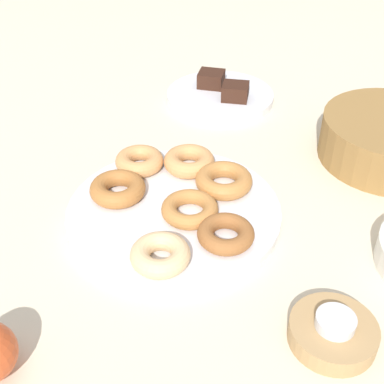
{
  "coord_description": "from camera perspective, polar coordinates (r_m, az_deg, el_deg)",
  "views": [
    {
      "loc": [
        0.64,
        0.0,
        0.53
      ],
      "look_at": [
        0.0,
        0.03,
        0.05
      ],
      "focal_mm": 49.17,
      "sensor_mm": 36.0,
      "label": 1
    }
  ],
  "objects": [
    {
      "name": "brownie_far",
      "position": [
        1.14,
        4.64,
        10.81
      ],
      "size": [
        0.06,
        0.06,
        0.03
      ],
      "primitive_type": "cube",
      "rotation": [
        0.0,
        0.0,
        -0.22
      ],
      "color": "#381E14",
      "rests_on": "cake_plate"
    },
    {
      "name": "candle_holder",
      "position": [
        0.68,
        14.9,
        -14.56
      ],
      "size": [
        0.11,
        0.11,
        0.03
      ],
      "primitive_type": "cylinder",
      "color": "tan",
      "rests_on": "ground_plane"
    },
    {
      "name": "donut_6",
      "position": [
        0.91,
        -0.4,
        3.36
      ],
      "size": [
        0.12,
        0.12,
        0.03
      ],
      "primitive_type": "torus",
      "rotation": [
        0.0,
        0.0,
        1.97
      ],
      "color": "tan",
      "rests_on": "donut_plate"
    },
    {
      "name": "donut_0",
      "position": [
        0.76,
        3.57,
        -4.55
      ],
      "size": [
        0.11,
        0.11,
        0.02
      ],
      "primitive_type": "torus",
      "rotation": [
        0.0,
        0.0,
        0.49
      ],
      "color": "#995B2D",
      "rests_on": "donut_plate"
    },
    {
      "name": "ground_plane",
      "position": [
        0.84,
        -2.05,
        -2.62
      ],
      "size": [
        2.4,
        2.4,
        0.0
      ],
      "primitive_type": "plane",
      "color": "beige"
    },
    {
      "name": "brownie_near",
      "position": [
        1.19,
        2.02,
        12.15
      ],
      "size": [
        0.06,
        0.07,
        0.03
      ],
      "primitive_type": "cube",
      "rotation": [
        0.0,
        0.0,
        -0.28
      ],
      "color": "#381E14",
      "rests_on": "cake_plate"
    },
    {
      "name": "donut_5",
      "position": [
        0.8,
        -0.35,
        -1.87
      ],
      "size": [
        0.12,
        0.12,
        0.02
      ],
      "primitive_type": "torus",
      "rotation": [
        0.0,
        0.0,
        5.27
      ],
      "color": "#BC7A3D",
      "rests_on": "donut_plate"
    },
    {
      "name": "tealight",
      "position": [
        0.67,
        15.19,
        -13.43
      ],
      "size": [
        0.05,
        0.05,
        0.01
      ],
      "primitive_type": "cylinder",
      "color": "silver",
      "rests_on": "candle_holder"
    },
    {
      "name": "donut_3",
      "position": [
        0.85,
        -8.16,
        0.35
      ],
      "size": [
        0.12,
        0.12,
        0.03
      ],
      "primitive_type": "torus",
      "rotation": [
        0.0,
        0.0,
        2.55
      ],
      "color": "#AD6B33",
      "rests_on": "donut_plate"
    },
    {
      "name": "donut_2",
      "position": [
        0.86,
        3.38,
        1.26
      ],
      "size": [
        0.1,
        0.1,
        0.03
      ],
      "primitive_type": "torus",
      "rotation": [
        0.0,
        0.0,
        4.61
      ],
      "color": "#BC7A3D",
      "rests_on": "donut_plate"
    },
    {
      "name": "donut_1",
      "position": [
        0.73,
        -3.58,
        -6.81
      ],
      "size": [
        0.1,
        0.1,
        0.03
      ],
      "primitive_type": "torus",
      "rotation": [
        0.0,
        0.0,
        1.76
      ],
      "color": "#EABC84",
      "rests_on": "donut_plate"
    },
    {
      "name": "donut_plate",
      "position": [
        0.83,
        -2.07,
        -2.17
      ],
      "size": [
        0.34,
        0.34,
        0.02
      ],
      "primitive_type": "cylinder",
      "color": "silver",
      "rests_on": "ground_plane"
    },
    {
      "name": "donut_4",
      "position": [
        0.91,
        -5.81,
        3.37
      ],
      "size": [
        0.12,
        0.12,
        0.03
      ],
      "primitive_type": "torus",
      "rotation": [
        0.0,
        0.0,
        5.3
      ],
      "color": "tan",
      "rests_on": "donut_plate"
    },
    {
      "name": "cake_plate",
      "position": [
        1.17,
        2.99,
        10.31
      ],
      "size": [
        0.23,
        0.23,
        0.02
      ],
      "primitive_type": "cylinder",
      "color": "silver",
      "rests_on": "ground_plane"
    }
  ]
}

